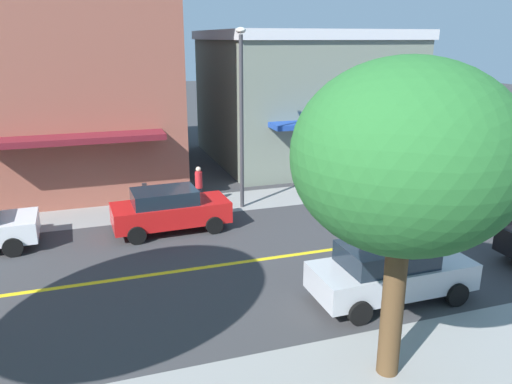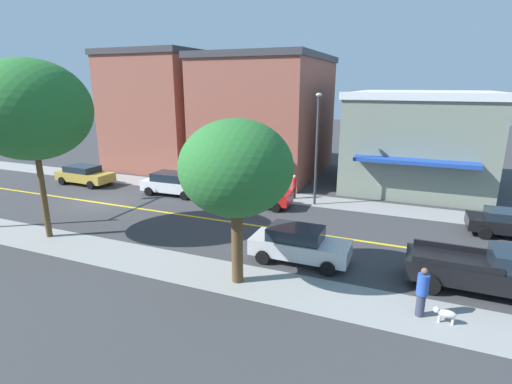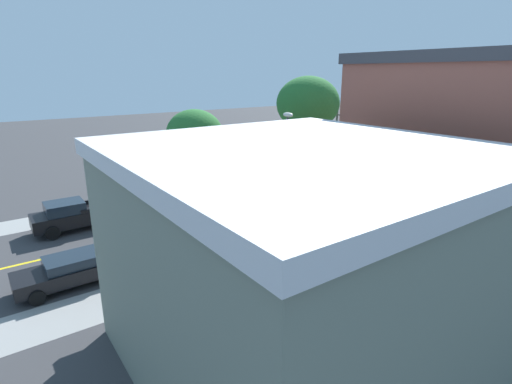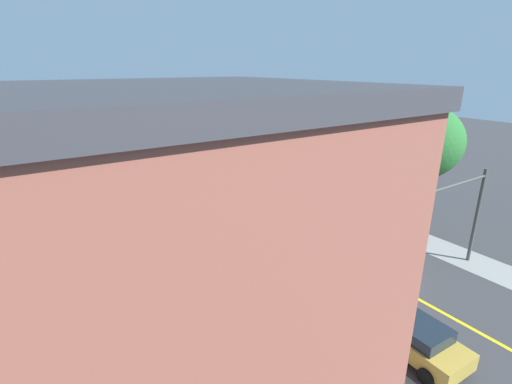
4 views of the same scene
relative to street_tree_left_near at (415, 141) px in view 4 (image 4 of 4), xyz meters
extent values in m
plane|color=#38383A|center=(-5.68, -2.15, -6.54)|extent=(140.00, 140.00, 0.00)
cube|color=gray|center=(-11.76, -2.15, -6.54)|extent=(2.65, 126.00, 0.01)
cube|color=gray|center=(0.41, -2.15, -6.54)|extent=(2.65, 126.00, 0.01)
cube|color=yellow|center=(-5.68, -2.15, -6.54)|extent=(0.20, 126.00, 0.00)
cube|color=#935142|center=(-18.82, -5.13, -1.46)|extent=(10.65, 8.52, 10.16)
cube|color=#38383D|center=(-18.82, -5.13, 3.87)|extent=(10.95, 8.82, 0.50)
cube|color=#935142|center=(-18.82, 5.03, -1.72)|extent=(11.86, 9.24, 9.63)
cube|color=#38383D|center=(-18.82, 5.03, 3.34)|extent=(12.16, 9.54, 0.50)
cube|color=maroon|center=(-12.21, 5.03, -3.49)|extent=(1.35, 7.02, 0.24)
cube|color=gray|center=(-18.82, 17.38, -3.17)|extent=(10.28, 9.98, 6.74)
cube|color=silver|center=(-18.82, 17.38, 0.45)|extent=(10.58, 10.28, 0.50)
cube|color=#1E429E|center=(-13.03, 17.38, -3.58)|extent=(1.29, 7.59, 0.24)
cylinder|color=brown|center=(0.00, 0.00, -4.34)|extent=(0.29, 0.29, 4.41)
ellipsoid|color=#286B2D|center=(0.00, 0.00, 0.01)|extent=(5.72, 5.72, 4.86)
cylinder|color=brown|center=(0.56, 11.22, -5.00)|extent=(0.46, 0.46, 3.08)
ellipsoid|color=#286B2D|center=(0.56, 11.22, -1.83)|extent=(4.36, 4.36, 3.70)
cylinder|color=yellow|center=(-10.91, 1.47, -6.26)|extent=(0.24, 0.24, 0.57)
sphere|color=yellow|center=(-10.91, 1.47, -5.90)|extent=(0.22, 0.22, 0.22)
cylinder|color=yellow|center=(-11.08, 1.47, -6.23)|extent=(0.10, 0.10, 0.10)
cylinder|color=yellow|center=(-10.74, 1.47, -6.23)|extent=(0.10, 0.10, 0.10)
cylinder|color=#4C4C51|center=(-10.97, 7.49, -5.98)|extent=(0.07, 0.07, 1.13)
cube|color=#2D2D33|center=(-10.97, 7.49, -5.28)|extent=(0.12, 0.18, 0.26)
cylinder|color=#474C47|center=(0.36, -4.29, -3.71)|extent=(0.20, 0.20, 5.67)
cylinder|color=#474C47|center=(-2.42, -4.29, -1.28)|extent=(5.56, 0.14, 0.14)
cube|color=black|center=(-4.80, -4.29, -1.78)|extent=(0.26, 0.32, 0.90)
sphere|color=red|center=(-4.80, -4.29, -1.48)|extent=(0.20, 0.20, 0.20)
sphere|color=yellow|center=(-4.80, -4.29, -1.78)|extent=(0.20, 0.20, 0.20)
sphere|color=green|center=(-4.80, -4.29, -2.08)|extent=(0.20, 0.20, 0.20)
cylinder|color=#38383D|center=(-10.94, 11.48, -3.06)|extent=(0.16, 0.16, 6.96)
ellipsoid|color=silver|center=(-10.94, 11.48, 0.57)|extent=(0.70, 0.36, 0.24)
cube|color=red|center=(-9.16, 8.21, -5.84)|extent=(1.90, 4.28, 0.76)
cube|color=#19232D|center=(-9.15, 8.00, -5.20)|extent=(1.61, 2.34, 0.52)
cylinder|color=black|center=(-10.08, 9.56, -6.22)|extent=(0.25, 0.65, 0.64)
cylinder|color=black|center=(-8.37, 9.63, -6.22)|extent=(0.25, 0.65, 0.64)
cylinder|color=black|center=(-9.96, 6.78, -6.22)|extent=(0.25, 0.65, 0.64)
cylinder|color=black|center=(-8.24, 6.86, -6.22)|extent=(0.25, 0.65, 0.64)
cube|color=black|center=(-9.31, 22.64, -5.91)|extent=(1.89, 4.67, 0.62)
cube|color=#19232D|center=(-9.31, 22.41, -5.38)|extent=(1.63, 2.54, 0.44)
cylinder|color=black|center=(-10.24, 24.15, -6.22)|extent=(0.23, 0.64, 0.64)
cylinder|color=black|center=(-8.45, 24.19, -6.22)|extent=(0.23, 0.64, 0.64)
cylinder|color=black|center=(-10.18, 21.09, -6.22)|extent=(0.23, 0.64, 0.64)
cylinder|color=black|center=(-8.38, 21.13, -6.22)|extent=(0.23, 0.64, 0.64)
cube|color=#B29338|center=(-9.18, -6.78, -5.88)|extent=(2.06, 4.78, 0.69)
cube|color=#19232D|center=(-9.19, -7.02, -5.29)|extent=(1.75, 2.61, 0.49)
cylinder|color=black|center=(-10.05, -5.19, -6.22)|extent=(0.25, 0.65, 0.64)
cylinder|color=black|center=(-8.18, -5.27, -6.22)|extent=(0.25, 0.65, 0.64)
cylinder|color=black|center=(-10.17, -8.29, -6.22)|extent=(0.25, 0.65, 0.64)
cylinder|color=black|center=(-8.31, -8.37, -6.22)|extent=(0.25, 0.65, 0.64)
cube|color=#B7BABF|center=(-2.18, 13.04, -5.86)|extent=(1.79, 4.42, 0.73)
cube|color=#19232D|center=(-2.18, 12.82, -5.21)|extent=(1.57, 2.39, 0.56)
cylinder|color=black|center=(-3.07, 14.50, -6.22)|extent=(0.22, 0.64, 0.64)
cylinder|color=black|center=(-1.31, 14.50, -6.22)|extent=(0.22, 0.64, 0.64)
cylinder|color=black|center=(-3.06, 11.58, -6.22)|extent=(0.22, 0.64, 0.64)
cylinder|color=black|center=(-1.29, 11.59, -6.22)|extent=(0.22, 0.64, 0.64)
cube|color=silver|center=(-9.37, 1.43, -5.86)|extent=(2.01, 4.52, 0.71)
cube|color=#19232D|center=(-9.36, 1.21, -5.22)|extent=(1.73, 2.46, 0.57)
cylinder|color=black|center=(-10.35, 2.88, -6.22)|extent=(0.24, 0.65, 0.64)
cylinder|color=black|center=(-8.46, 2.93, -6.22)|extent=(0.24, 0.65, 0.64)
cylinder|color=black|center=(-10.28, -0.07, -6.22)|extent=(0.24, 0.65, 0.64)
cylinder|color=black|center=(-8.38, -0.02, -6.22)|extent=(0.24, 0.65, 0.64)
cube|color=black|center=(-2.31, 20.43, -5.75)|extent=(1.99, 5.92, 0.79)
cube|color=#19232D|center=(-2.30, 21.49, -5.03)|extent=(1.81, 2.14, 0.65)
cube|color=black|center=(-3.21, 19.25, -5.23)|extent=(0.12, 3.07, 0.24)
cube|color=black|center=(-1.42, 19.24, -5.23)|extent=(0.12, 3.07, 0.24)
cylinder|color=black|center=(-3.27, 22.44, -6.14)|extent=(0.29, 0.80, 0.80)
cylinder|color=black|center=(-1.32, 22.43, -6.14)|extent=(0.29, 0.80, 0.80)
cylinder|color=black|center=(-3.30, 18.42, -6.14)|extent=(0.29, 0.80, 0.80)
cylinder|color=black|center=(-1.35, 18.41, -6.14)|extent=(0.29, 0.80, 0.80)
cylinder|color=black|center=(-11.73, 9.81, -6.16)|extent=(0.23, 0.23, 0.77)
cylinder|color=red|center=(-11.73, 9.81, -5.42)|extent=(0.31, 0.31, 0.70)
sphere|color=beige|center=(-11.73, 9.81, -4.96)|extent=(0.22, 0.22, 0.22)
cylinder|color=#33384C|center=(0.37, 18.11, -6.13)|extent=(0.30, 0.30, 0.82)
cylinder|color=#284CB2|center=(0.37, 18.11, -5.34)|extent=(0.39, 0.39, 0.75)
sphere|color=brown|center=(0.37, 18.11, -4.85)|extent=(0.23, 0.23, 0.23)
ellipsoid|color=silver|center=(0.53, 18.93, -6.17)|extent=(0.27, 0.60, 0.26)
sphere|color=silver|center=(0.54, 18.60, -6.10)|extent=(0.21, 0.21, 0.21)
cylinder|color=silver|center=(0.53, 18.72, -6.42)|extent=(0.09, 0.09, 0.24)
cylinder|color=silver|center=(0.53, 19.14, -6.42)|extent=(0.09, 0.09, 0.24)
camera|label=1|loc=(8.40, 5.66, 0.30)|focal=35.42mm
camera|label=2|loc=(13.55, 17.44, 1.23)|focal=27.38mm
camera|label=3|loc=(-27.17, 25.07, 2.70)|focal=27.74mm
camera|label=4|loc=(-21.29, -13.74, 4.53)|focal=26.21mm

